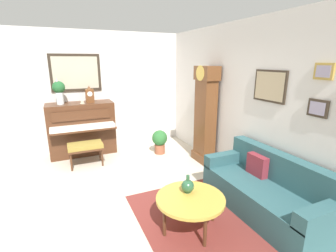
% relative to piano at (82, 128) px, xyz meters
% --- Properties ---
extents(ground_plane, '(6.40, 6.00, 0.10)m').
position_rel_piano_xyz_m(ground_plane, '(2.23, 0.20, -0.66)').
color(ground_plane, beige).
extents(wall_left, '(0.13, 4.90, 2.80)m').
position_rel_piano_xyz_m(wall_left, '(-0.37, 0.20, 0.80)').
color(wall_left, silver).
rests_on(wall_left, ground_plane).
extents(wall_back, '(5.30, 0.13, 2.80)m').
position_rel_piano_xyz_m(wall_back, '(2.25, 2.60, 0.80)').
color(wall_back, silver).
rests_on(wall_back, ground_plane).
extents(area_rug, '(2.10, 1.50, 0.01)m').
position_rel_piano_xyz_m(area_rug, '(3.32, 1.15, -0.60)').
color(area_rug, maroon).
rests_on(area_rug, ground_plane).
extents(piano, '(0.87, 1.44, 1.20)m').
position_rel_piano_xyz_m(piano, '(0.00, 0.00, 0.00)').
color(piano, '#4C2B19').
rests_on(piano, ground_plane).
extents(piano_bench, '(0.42, 0.70, 0.48)m').
position_rel_piano_xyz_m(piano_bench, '(0.75, -0.02, -0.20)').
color(piano_bench, '#4C2B19').
rests_on(piano_bench, ground_plane).
extents(grandfather_clock, '(0.52, 0.34, 2.03)m').
position_rel_piano_xyz_m(grandfather_clock, '(1.52, 2.35, 0.36)').
color(grandfather_clock, brown).
rests_on(grandfather_clock, ground_plane).
extents(couch, '(1.90, 0.80, 0.84)m').
position_rel_piano_xyz_m(couch, '(3.47, 2.17, -0.29)').
color(couch, '#2D565B').
rests_on(couch, ground_plane).
extents(coffee_table, '(0.88, 0.88, 0.45)m').
position_rel_piano_xyz_m(coffee_table, '(3.36, 0.99, -0.19)').
color(coffee_table, gold).
rests_on(coffee_table, ground_plane).
extents(mantel_clock, '(0.13, 0.18, 0.38)m').
position_rel_piano_xyz_m(mantel_clock, '(0.00, 0.23, 0.76)').
color(mantel_clock, brown).
rests_on(mantel_clock, piano).
extents(flower_vase, '(0.26, 0.26, 0.58)m').
position_rel_piano_xyz_m(flower_vase, '(0.00, -0.39, 0.91)').
color(flower_vase, silver).
rests_on(flower_vase, piano).
extents(teacup, '(0.12, 0.12, 0.06)m').
position_rel_piano_xyz_m(teacup, '(0.10, 0.05, 0.62)').
color(teacup, beige).
rests_on(teacup, piano).
extents(green_jug, '(0.17, 0.17, 0.24)m').
position_rel_piano_xyz_m(green_jug, '(3.23, 1.01, -0.07)').
color(green_jug, '#234C33').
rests_on(green_jug, coffee_table).
extents(potted_plant, '(0.36, 0.36, 0.56)m').
position_rel_piano_xyz_m(potted_plant, '(0.74, 1.63, -0.28)').
color(potted_plant, '#935138').
rests_on(potted_plant, ground_plane).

